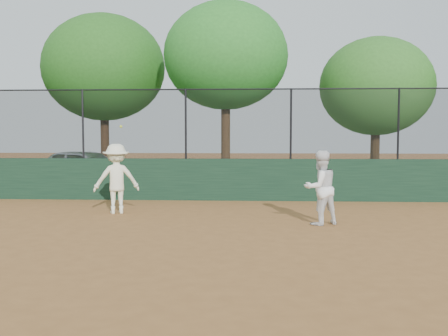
{
  "coord_description": "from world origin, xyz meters",
  "views": [
    {
      "loc": [
        1.35,
        -8.26,
        1.93
      ],
      "look_at": [
        0.8,
        2.2,
        1.2
      ],
      "focal_mm": 40.0,
      "sensor_mm": 36.0,
      "label": 1
    }
  ],
  "objects_px": {
    "parked_car": "(86,169)",
    "tree_1": "(104,68)",
    "tree_2": "(226,56)",
    "tree_3": "(376,87)",
    "player_second": "(320,188)",
    "player_main": "(116,179)"
  },
  "relations": [
    {
      "from": "parked_car",
      "to": "tree_1",
      "type": "height_order",
      "value": "tree_1"
    },
    {
      "from": "tree_2",
      "to": "tree_3",
      "type": "bearing_deg",
      "value": 10.37
    },
    {
      "from": "player_second",
      "to": "player_main",
      "type": "distance_m",
      "value": 4.86
    },
    {
      "from": "player_main",
      "to": "tree_2",
      "type": "height_order",
      "value": "tree_2"
    },
    {
      "from": "parked_car",
      "to": "tree_2",
      "type": "bearing_deg",
      "value": -44.46
    },
    {
      "from": "tree_2",
      "to": "tree_3",
      "type": "xyz_separation_m",
      "value": [
        5.97,
        1.09,
        -1.08
      ]
    },
    {
      "from": "tree_3",
      "to": "tree_1",
      "type": "bearing_deg",
      "value": 175.94
    },
    {
      "from": "player_second",
      "to": "player_main",
      "type": "height_order",
      "value": "player_main"
    },
    {
      "from": "player_second",
      "to": "tree_3",
      "type": "bearing_deg",
      "value": -136.4
    },
    {
      "from": "tree_3",
      "to": "player_second",
      "type": "bearing_deg",
      "value": -109.82
    },
    {
      "from": "player_second",
      "to": "tree_2",
      "type": "relative_size",
      "value": 0.23
    },
    {
      "from": "player_second",
      "to": "parked_car",
      "type": "bearing_deg",
      "value": -68.59
    },
    {
      "from": "parked_car",
      "to": "tree_2",
      "type": "distance_m",
      "value": 6.72
    },
    {
      "from": "player_second",
      "to": "tree_1",
      "type": "distance_m",
      "value": 13.71
    },
    {
      "from": "parked_car",
      "to": "tree_3",
      "type": "xyz_separation_m",
      "value": [
        10.72,
        3.36,
        3.09
      ]
    },
    {
      "from": "player_main",
      "to": "parked_car",
      "type": "bearing_deg",
      "value": 115.47
    },
    {
      "from": "parked_car",
      "to": "tree_3",
      "type": "distance_m",
      "value": 11.65
    },
    {
      "from": "player_second",
      "to": "tree_1",
      "type": "bearing_deg",
      "value": -80.55
    },
    {
      "from": "tree_2",
      "to": "tree_3",
      "type": "height_order",
      "value": "tree_2"
    },
    {
      "from": "parked_car",
      "to": "player_second",
      "type": "bearing_deg",
      "value": -111.98
    },
    {
      "from": "parked_car",
      "to": "player_main",
      "type": "xyz_separation_m",
      "value": [
        2.49,
        -5.22,
        0.14
      ]
    },
    {
      "from": "player_main",
      "to": "tree_1",
      "type": "height_order",
      "value": "tree_1"
    }
  ]
}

